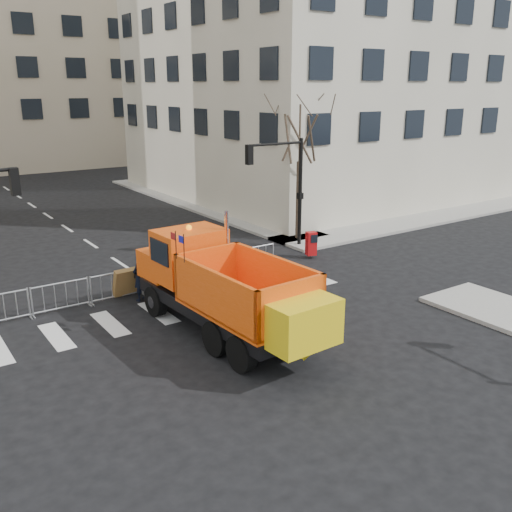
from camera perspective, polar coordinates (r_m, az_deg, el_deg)
ground at (r=16.94m, az=1.77°, el=-10.69°), size 120.00×120.00×0.00m
sidewalk_back at (r=23.75m, az=-10.40°, el=-2.57°), size 64.00×5.00×0.15m
traffic_light_right at (r=28.23m, az=4.44°, el=6.22°), size 0.18×0.18×5.40m
crowd_barriers at (r=22.54m, az=-11.25°, el=-2.40°), size 12.60×0.60×1.10m
street_tree at (r=29.26m, az=4.33°, el=8.67°), size 3.00×3.00×7.50m
plow_truck at (r=18.17m, az=-3.17°, el=-3.04°), size 3.24×9.77×3.75m
cop_a at (r=21.77m, az=-11.51°, el=-2.04°), size 0.80×0.69×1.86m
cop_b at (r=22.23m, az=-8.57°, el=-1.40°), size 1.17×1.08×1.92m
cop_c at (r=22.35m, az=-8.07°, el=-1.53°), size 0.96×1.07×1.74m
newspaper_box at (r=26.81m, az=5.53°, el=1.25°), size 0.55×0.51×1.10m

